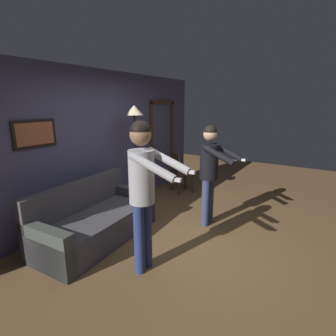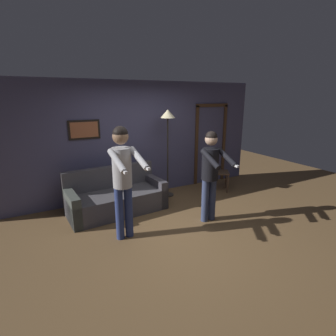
% 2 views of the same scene
% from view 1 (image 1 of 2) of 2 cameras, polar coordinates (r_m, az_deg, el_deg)
% --- Properties ---
extents(ground_plane, '(12.00, 12.00, 0.00)m').
position_cam_1_polar(ground_plane, '(4.15, 4.42, -15.27)').
color(ground_plane, brown).
extents(back_wall_assembly, '(6.40, 0.10, 2.60)m').
position_cam_1_polar(back_wall_assembly, '(4.87, -15.35, 4.97)').
color(back_wall_assembly, '#4D4D71').
rests_on(back_wall_assembly, ground_plane).
extents(couch, '(1.95, 0.97, 0.87)m').
position_cam_1_polar(couch, '(4.18, -15.53, -11.26)').
color(couch, '#4A484D').
rests_on(couch, ground_plane).
extents(torchiere_lamp, '(0.33, 0.33, 1.99)m').
position_cam_1_polar(torchiere_lamp, '(4.96, -7.28, 9.61)').
color(torchiere_lamp, '#332D28').
rests_on(torchiere_lamp, ground_plane).
extents(person_standing_left, '(0.46, 0.75, 1.84)m').
position_cam_1_polar(person_standing_left, '(3.04, -5.43, -3.09)').
color(person_standing_left, navy).
rests_on(person_standing_left, ground_plane).
extents(person_standing_right, '(0.45, 0.70, 1.68)m').
position_cam_1_polar(person_standing_right, '(4.32, 9.14, 0.36)').
color(person_standing_right, '#37436A').
rests_on(person_standing_right, ground_plane).
extents(dining_chair_distant, '(0.58, 0.58, 0.93)m').
position_cam_1_polar(dining_chair_distant, '(5.99, 2.40, -0.46)').
color(dining_chair_distant, '#4C3828').
rests_on(dining_chair_distant, ground_plane).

